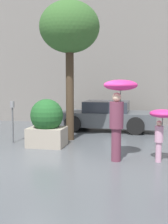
# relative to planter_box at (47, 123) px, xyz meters

# --- Properties ---
(ground_plane) EXTENTS (40.00, 40.00, 0.00)m
(ground_plane) POSITION_rel_planter_box_xyz_m (0.67, -1.37, -0.71)
(ground_plane) COLOR #51565B
(building_facade) EXTENTS (18.00, 0.30, 6.00)m
(building_facade) POSITION_rel_planter_box_xyz_m (0.67, 5.13, 2.29)
(building_facade) COLOR gray
(building_facade) RESTS_ON ground
(planter_box) EXTENTS (1.10, 1.00, 1.45)m
(planter_box) POSITION_rel_planter_box_xyz_m (0.00, 0.00, 0.00)
(planter_box) COLOR #9E9384
(planter_box) RESTS_ON ground
(person_adult) EXTENTS (0.84, 0.84, 2.01)m
(person_adult) POSITION_rel_planter_box_xyz_m (2.26, -1.14, 0.76)
(person_adult) COLOR brown
(person_adult) RESTS_ON ground
(person_child) EXTENTS (0.62, 0.62, 1.30)m
(person_child) POSITION_rel_planter_box_xyz_m (3.29, -1.14, 0.31)
(person_child) COLOR #D199B7
(person_child) RESTS_ON ground
(parked_car_near) EXTENTS (3.96, 2.03, 1.18)m
(parked_car_near) POSITION_rel_planter_box_xyz_m (1.42, 3.33, -0.16)
(parked_car_near) COLOR #4C5156
(parked_car_near) RESTS_ON ground
(street_tree) EXTENTS (1.97, 1.97, 4.58)m
(street_tree) POSITION_rel_planter_box_xyz_m (0.45, 1.08, 2.96)
(street_tree) COLOR #423323
(street_tree) RESTS_ON ground
(parking_meter) EXTENTS (0.14, 0.14, 1.35)m
(parking_meter) POSITION_rel_planter_box_xyz_m (-1.23, 0.23, 0.25)
(parking_meter) COLOR #595B60
(parking_meter) RESTS_ON ground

